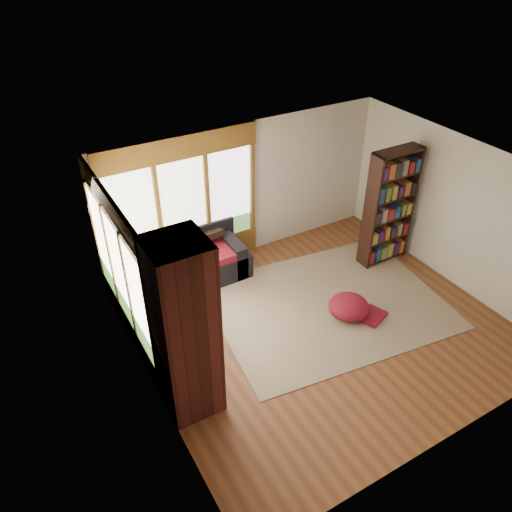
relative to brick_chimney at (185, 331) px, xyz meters
name	(u,v)px	position (x,y,z in m)	size (l,w,h in m)	color
floor	(320,326)	(2.40, 0.35, -1.30)	(5.50, 5.50, 0.00)	brown
ceiling	(334,179)	(2.40, 0.35, 1.30)	(5.50, 5.50, 0.00)	white
wall_back	(244,192)	(2.40, 2.85, 0.00)	(5.50, 0.04, 2.60)	silver
wall_front	(462,372)	(2.40, -2.15, 0.00)	(5.50, 0.04, 2.60)	silver
wall_left	(147,324)	(-0.35, 0.35, 0.00)	(0.04, 5.00, 2.60)	silver
wall_right	(458,213)	(5.15, 0.35, 0.00)	(0.04, 5.00, 2.60)	silver
windows_back	(184,206)	(1.20, 2.82, 0.05)	(2.82, 0.10, 1.90)	brown
windows_left	(120,270)	(-0.32, 1.55, 0.05)	(0.10, 2.62, 1.90)	brown
roller_blind	(100,219)	(-0.29, 2.38, 0.45)	(0.03, 0.72, 0.90)	#79905C
brick_chimney	(185,331)	(0.00, 0.00, 0.00)	(0.70, 0.70, 2.60)	#471914
sectional_sofa	(165,292)	(0.45, 2.05, -1.00)	(2.20, 2.20, 0.80)	black
area_rug	(328,304)	(2.83, 0.71, -1.29)	(3.77, 2.88, 0.01)	beige
bookshelf	(389,208)	(4.54, 1.32, -0.19)	(0.95, 0.32, 2.22)	black
pouf	(349,306)	(2.95, 0.33, -1.11)	(0.66, 0.66, 0.36)	maroon
dog_tan	(176,258)	(0.74, 2.19, -0.51)	(1.03, 0.94, 0.50)	brown
dog_brindle	(156,288)	(0.20, 1.68, -0.56)	(0.77, 0.85, 0.42)	black
throw_pillows	(161,265)	(0.48, 2.20, -0.55)	(1.98, 1.68, 0.45)	black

